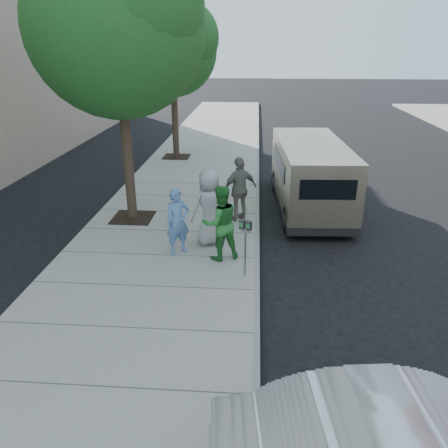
{
  "coord_description": "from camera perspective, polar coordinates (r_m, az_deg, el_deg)",
  "views": [
    {
      "loc": [
        1.32,
        -9.57,
        5.03
      ],
      "look_at": [
        0.64,
        -0.18,
        1.1
      ],
      "focal_mm": 35.0,
      "sensor_mm": 36.0,
      "label": 1
    }
  ],
  "objects": [
    {
      "name": "ground",
      "position": [
        10.89,
        -3.3,
        -4.9
      ],
      "size": [
        120.0,
        120.0,
        0.0
      ],
      "primitive_type": "plane",
      "color": "black",
      "rests_on": "ground"
    },
    {
      "name": "sidewalk",
      "position": [
        11.02,
        -8.49,
        -4.33
      ],
      "size": [
        5.0,
        60.0,
        0.15
      ],
      "primitive_type": "cube",
      "color": "gray",
      "rests_on": "ground"
    },
    {
      "name": "curb_face",
      "position": [
        10.78,
        4.33,
        -4.8
      ],
      "size": [
        0.12,
        60.0,
        0.16
      ],
      "primitive_type": "cube",
      "color": "gray",
      "rests_on": "ground"
    },
    {
      "name": "tree_near",
      "position": [
        12.51,
        -13.71,
        24.44
      ],
      "size": [
        4.62,
        4.6,
        7.53
      ],
      "color": "black",
      "rests_on": "sidewalk"
    },
    {
      "name": "tree_far",
      "position": [
        19.9,
        -6.68,
        22.08
      ],
      "size": [
        3.92,
        3.8,
        6.49
      ],
      "color": "black",
      "rests_on": "sidewalk"
    },
    {
      "name": "parking_meter",
      "position": [
        9.54,
        2.79,
        -1.57
      ],
      "size": [
        0.29,
        0.2,
        1.34
      ],
      "rotation": [
        0.0,
        0.0,
        -0.41
      ],
      "color": "gray",
      "rests_on": "sidewalk"
    },
    {
      "name": "van",
      "position": [
        14.28,
        11.12,
        6.42
      ],
      "size": [
        2.24,
        5.91,
        2.16
      ],
      "rotation": [
        0.0,
        0.0,
        0.05
      ],
      "color": "beige",
      "rests_on": "ground"
    },
    {
      "name": "person_officer",
      "position": [
        10.73,
        -6.06,
        0.32
      ],
      "size": [
        0.72,
        0.66,
        1.65
      ],
      "primitive_type": "imported",
      "rotation": [
        0.0,
        0.0,
        0.56
      ],
      "color": "#5985BD",
      "rests_on": "sidewalk"
    },
    {
      "name": "person_green_shirt",
      "position": [
        10.34,
        -0.47,
        0.14
      ],
      "size": [
        1.1,
        1.0,
        1.84
      ],
      "primitive_type": "imported",
      "rotation": [
        0.0,
        0.0,
        3.55
      ],
      "color": "#2B8432",
      "rests_on": "sidewalk"
    },
    {
      "name": "person_gray_shirt",
      "position": [
        11.13,
        -1.89,
        2.22
      ],
      "size": [
        1.16,
        1.07,
        2.0
      ],
      "primitive_type": "imported",
      "rotation": [
        0.0,
        0.0,
        3.73
      ],
      "color": "#A3A4A6",
      "rests_on": "sidewalk"
    },
    {
      "name": "person_striped_polo",
      "position": [
        12.68,
        2.07,
        4.57
      ],
      "size": [
        1.18,
        1.0,
        1.9
      ],
      "primitive_type": "imported",
      "rotation": [
        0.0,
        0.0,
        3.72
      ],
      "color": "gray",
      "rests_on": "sidewalk"
    }
  ]
}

